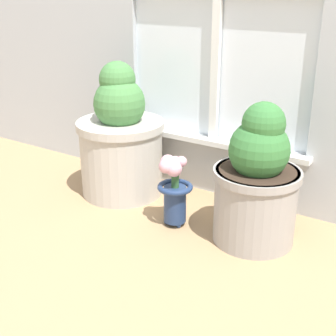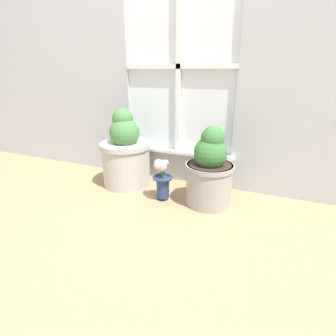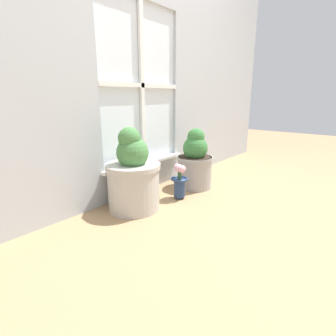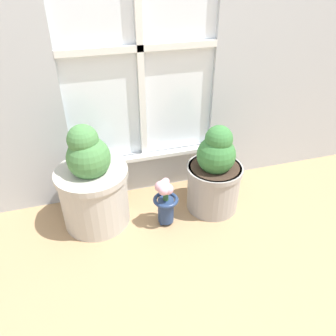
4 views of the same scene
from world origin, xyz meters
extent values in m
plane|color=tan|center=(0.00, 0.00, 0.00)|extent=(10.00, 10.00, 0.00)
cube|color=#B2B7BC|center=(1.32, 0.60, 1.25)|extent=(1.77, 0.05, 2.50)
cube|color=#B2B7BC|center=(0.00, 0.60, 0.13)|extent=(0.87, 0.05, 0.27)
cube|color=white|center=(0.00, 0.61, 0.90)|extent=(0.87, 0.02, 1.27)
cube|color=white|center=(0.00, 0.58, 0.90)|extent=(0.04, 0.02, 1.27)
cube|color=white|center=(0.00, 0.58, 0.90)|extent=(0.87, 0.02, 0.04)
cube|color=white|center=(0.00, 0.55, 0.26)|extent=(0.93, 0.06, 0.02)
cylinder|color=#B7B2A8|center=(-0.35, 0.35, 0.17)|extent=(0.37, 0.37, 0.35)
cylinder|color=#B7B2A8|center=(-0.35, 0.35, 0.33)|extent=(0.40, 0.40, 0.03)
cylinder|color=#38281E|center=(-0.35, 0.35, 0.34)|extent=(0.34, 0.34, 0.01)
sphere|color=#477F42|center=(-0.35, 0.35, 0.43)|extent=(0.23, 0.23, 0.23)
sphere|color=#477F42|center=(-0.36, 0.36, 0.53)|extent=(0.16, 0.16, 0.16)
ellipsoid|color=#477F42|center=(-0.38, 0.41, 0.42)|extent=(0.14, 0.09, 0.18)
cylinder|color=#9E9993|center=(0.35, 0.28, 0.14)|extent=(0.31, 0.31, 0.29)
cylinder|color=#9E9993|center=(0.35, 0.28, 0.27)|extent=(0.33, 0.33, 0.03)
cylinder|color=#38281E|center=(0.35, 0.28, 0.28)|extent=(0.28, 0.28, 0.01)
sphere|color=#387538|center=(0.35, 0.28, 0.37)|extent=(0.22, 0.22, 0.22)
sphere|color=#387538|center=(0.35, 0.28, 0.47)|extent=(0.16, 0.16, 0.16)
ellipsoid|color=#387538|center=(0.33, 0.21, 0.36)|extent=(0.13, 0.06, 0.15)
sphere|color=navy|center=(0.03, 0.25, 0.01)|extent=(0.02, 0.02, 0.02)
sphere|color=navy|center=(0.00, 0.20, 0.01)|extent=(0.02, 0.02, 0.02)
sphere|color=navy|center=(0.06, 0.20, 0.01)|extent=(0.02, 0.02, 0.02)
cylinder|color=navy|center=(0.03, 0.21, 0.09)|extent=(0.09, 0.09, 0.15)
torus|color=navy|center=(0.03, 0.21, 0.17)|extent=(0.14, 0.14, 0.02)
cylinder|color=#386633|center=(0.03, 0.21, 0.21)|extent=(0.03, 0.03, 0.08)
sphere|color=#DB9EAD|center=(0.03, 0.21, 0.27)|extent=(0.04, 0.04, 0.04)
sphere|color=#DB9EAD|center=(0.04, 0.24, 0.27)|extent=(0.04, 0.04, 0.04)
sphere|color=#DB9EAD|center=(0.02, 0.23, 0.27)|extent=(0.04, 0.04, 0.04)
sphere|color=#DB9EAD|center=(0.00, 0.21, 0.27)|extent=(0.06, 0.06, 0.06)
sphere|color=#DB9EAD|center=(0.01, 0.18, 0.26)|extent=(0.06, 0.06, 0.06)
sphere|color=#DB9EAD|center=(0.04, 0.19, 0.25)|extent=(0.06, 0.06, 0.06)
camera|label=1|loc=(0.93, -1.23, 0.93)|focal=50.00mm
camera|label=2|loc=(0.72, -1.34, 0.87)|focal=28.00mm
camera|label=3|loc=(-1.58, -1.01, 0.81)|focal=28.00mm
camera|label=4|loc=(-0.36, -1.16, 1.32)|focal=35.00mm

